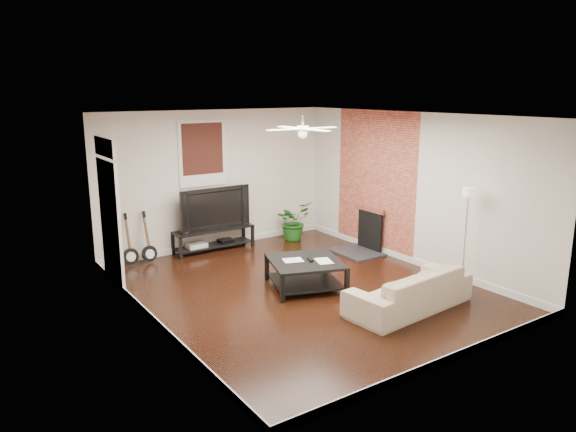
# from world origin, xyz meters

# --- Properties ---
(room) EXTENTS (5.01, 6.01, 2.81)m
(room) POSITION_xyz_m (0.00, 0.00, 1.40)
(room) COLOR black
(room) RESTS_ON ground
(brick_accent) EXTENTS (0.02, 2.20, 2.80)m
(brick_accent) POSITION_xyz_m (2.49, 1.00, 1.40)
(brick_accent) COLOR #AF4B38
(brick_accent) RESTS_ON floor
(fireplace) EXTENTS (0.80, 1.10, 0.92)m
(fireplace) POSITION_xyz_m (2.20, 1.00, 0.46)
(fireplace) COLOR black
(fireplace) RESTS_ON floor
(window_back) EXTENTS (1.00, 0.06, 1.30)m
(window_back) POSITION_xyz_m (-0.30, 2.97, 1.95)
(window_back) COLOR #35140E
(window_back) RESTS_ON wall_back
(door_left) EXTENTS (0.08, 1.00, 2.50)m
(door_left) POSITION_xyz_m (-2.46, 1.90, 1.25)
(door_left) COLOR white
(door_left) RESTS_ON wall_left
(tv_stand) EXTENTS (1.65, 0.44, 0.46)m
(tv_stand) POSITION_xyz_m (-0.21, 2.78, 0.23)
(tv_stand) COLOR black
(tv_stand) RESTS_ON floor
(tv) EXTENTS (1.48, 0.19, 0.85)m
(tv) POSITION_xyz_m (-0.21, 2.80, 0.89)
(tv) COLOR black
(tv) RESTS_ON tv_stand
(coffee_table) EXTENTS (1.42, 1.42, 0.47)m
(coffee_table) POSITION_xyz_m (0.09, 0.02, 0.24)
(coffee_table) COLOR black
(coffee_table) RESTS_ON floor
(sofa) EXTENTS (2.13, 0.98, 0.60)m
(sofa) POSITION_xyz_m (0.85, -1.55, 0.30)
(sofa) COLOR tan
(sofa) RESTS_ON floor
(floor_lamp) EXTENTS (0.30, 0.30, 1.69)m
(floor_lamp) POSITION_xyz_m (2.20, -1.45, 0.84)
(floor_lamp) COLOR silver
(floor_lamp) RESTS_ON floor
(potted_plant) EXTENTS (0.88, 0.80, 0.83)m
(potted_plant) POSITION_xyz_m (1.58, 2.54, 0.42)
(potted_plant) COLOR #1A5919
(potted_plant) RESTS_ON floor
(guitar_left) EXTENTS (0.32, 0.23, 0.98)m
(guitar_left) POSITION_xyz_m (-1.93, 2.75, 0.49)
(guitar_left) COLOR black
(guitar_left) RESTS_ON floor
(guitar_right) EXTENTS (0.33, 0.26, 0.98)m
(guitar_right) POSITION_xyz_m (-1.58, 2.72, 0.49)
(guitar_right) COLOR black
(guitar_right) RESTS_ON floor
(ceiling_fan) EXTENTS (1.24, 1.24, 0.32)m
(ceiling_fan) POSITION_xyz_m (0.00, 0.00, 2.60)
(ceiling_fan) COLOR white
(ceiling_fan) RESTS_ON ceiling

